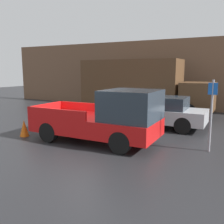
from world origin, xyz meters
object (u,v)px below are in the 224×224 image
object	(u,v)px
delivery_truck	(139,85)
newspaper_box	(99,99)
traffic_cone	(24,128)
parking_sign	(211,112)
pickup_truck	(106,118)
car	(158,111)

from	to	relation	value
delivery_truck	newspaper_box	xyz separation A→B (m)	(-4.51, 2.61, -1.36)
traffic_cone	newspaper_box	bearing A→B (deg)	102.38
parking_sign	delivery_truck	bearing A→B (deg)	129.10
delivery_truck	parking_sign	xyz separation A→B (m)	(5.01, -6.16, -0.44)
pickup_truck	parking_sign	bearing A→B (deg)	11.02
pickup_truck	traffic_cone	xyz separation A→B (m)	(-3.58, -0.74, -0.62)
car	parking_sign	bearing A→B (deg)	-46.36
parking_sign	traffic_cone	bearing A→B (deg)	-168.66
car	newspaper_box	bearing A→B (deg)	139.00
car	traffic_cone	size ratio (longest dim) A/B	6.71
pickup_truck	car	bearing A→B (deg)	75.32
parking_sign	traffic_cone	distance (m)	7.49
delivery_truck	parking_sign	world-z (taller)	delivery_truck
pickup_truck	parking_sign	world-z (taller)	parking_sign
car	newspaper_box	distance (m)	8.97
pickup_truck	delivery_truck	size ratio (longest dim) A/B	0.61
newspaper_box	traffic_cone	xyz separation A→B (m)	(2.24, -10.23, -0.13)
car	newspaper_box	xyz separation A→B (m)	(-6.77, 5.88, -0.32)
car	parking_sign	xyz separation A→B (m)	(2.75, -2.88, 0.60)
parking_sign	newspaper_box	size ratio (longest dim) A/B	2.59
pickup_truck	delivery_truck	bearing A→B (deg)	100.80
traffic_cone	parking_sign	bearing A→B (deg)	11.34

